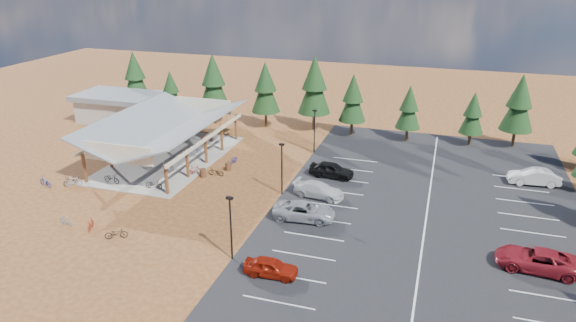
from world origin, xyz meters
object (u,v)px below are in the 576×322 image
(bike_pavilion, at_px, (167,127))
(car_9, at_px, (534,177))
(car_2, at_px, (304,211))
(car_4, at_px, (332,170))
(bike_4, at_px, (154,184))
(bike_6, at_px, (194,150))
(bike_8, at_px, (71,180))
(bike_11, at_px, (91,224))
(bike_7, at_px, (206,137))
(bike_14, at_px, (234,160))
(bike_16, at_px, (216,172))
(bike_0, at_px, (112,178))
(bike_12, at_px, (116,233))
(car_6, at_px, (537,260))
(lamp_post_0, at_px, (231,224))
(outbuilding, at_px, (119,107))
(trash_bin_1, at_px, (228,166))
(bike_5, at_px, (168,165))
(trash_bin_0, at_px, (203,173))
(bike_3, at_px, (188,132))
(bike_2, at_px, (161,141))
(bike_1, at_px, (143,162))
(car_3, at_px, (319,190))
(bike_10, at_px, (45,182))
(bike_9, at_px, (74,181))
(bike_15, at_px, (195,170))
(lamp_post_1, at_px, (282,165))
(lamp_post_2, at_px, (314,128))
(car_0, at_px, (271,267))
(bike_13, at_px, (66,221))

(bike_pavilion, distance_m, car_9, 38.60)
(car_2, xyz_separation_m, car_4, (0.16, 9.75, 0.03))
(bike_4, distance_m, bike_6, 10.11)
(bike_8, xyz_separation_m, bike_11, (7.77, -7.17, -0.02))
(bike_pavilion, relative_size, bike_7, 13.13)
(bike_14, bearing_deg, bike_16, -96.52)
(bike_6, relative_size, car_9, 0.35)
(bike_0, distance_m, bike_12, 11.54)
(bike_11, relative_size, car_6, 0.27)
(bike_0, bearing_deg, lamp_post_0, -109.32)
(bike_pavilion, height_order, outbuilding, bike_pavilion)
(bike_7, xyz_separation_m, car_2, (17.05, -15.95, 0.25))
(lamp_post_0, bearing_deg, trash_bin_1, 114.71)
(bike_5, xyz_separation_m, car_2, (16.78, -6.17, 0.15))
(trash_bin_0, xyz_separation_m, bike_3, (-7.72, 11.26, 0.15))
(outbuilding, xyz_separation_m, bike_2, (10.84, -7.44, -1.45))
(bike_1, xyz_separation_m, car_3, (19.94, -1.52, 0.15))
(outbuilding, xyz_separation_m, bike_16, (21.06, -13.79, -1.58))
(bike_12, bearing_deg, bike_10, 33.60)
(trash_bin_1, bearing_deg, car_2, -37.33)
(bike_6, xyz_separation_m, bike_14, (5.65, -1.51, -0.07))
(bike_5, bearing_deg, bike_4, -150.76)
(bike_3, distance_m, bike_10, 19.13)
(lamp_post_0, xyz_separation_m, bike_10, (-22.88, 6.65, -2.49))
(bike_0, height_order, bike_11, bike_0)
(bike_2, xyz_separation_m, car_4, (21.73, -3.09, 0.24))
(car_6, bearing_deg, bike_8, -88.83)
(bike_6, distance_m, bike_9, 13.72)
(bike_14, bearing_deg, bike_1, -155.64)
(bike_4, height_order, car_2, car_2)
(bike_pavilion, height_order, car_6, bike_pavilion)
(bike_9, bearing_deg, bike_8, 35.67)
(bike_10, distance_m, car_6, 44.41)
(bike_9, relative_size, car_2, 0.32)
(bike_5, bearing_deg, bike_15, -77.59)
(outbuilding, relative_size, bike_11, 7.10)
(bike_14, relative_size, bike_15, 1.04)
(bike_8, bearing_deg, bike_16, 38.12)
(lamp_post_1, distance_m, lamp_post_2, 12.00)
(bike_3, xyz_separation_m, car_4, (20.37, -7.32, 0.22))
(bike_15, bearing_deg, bike_14, -75.74)
(car_0, height_order, car_9, car_9)
(lamp_post_1, distance_m, bike_1, 16.70)
(bike_10, xyz_separation_m, bike_15, (12.75, 7.07, 0.03))
(car_3, bearing_deg, trash_bin_0, 92.71)
(car_0, bearing_deg, bike_2, 42.33)
(lamp_post_2, bearing_deg, bike_6, -160.15)
(bike_15, bearing_deg, car_2, -156.13)
(bike_13, relative_size, car_3, 0.31)
(bike_16, bearing_deg, bike_0, -61.69)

